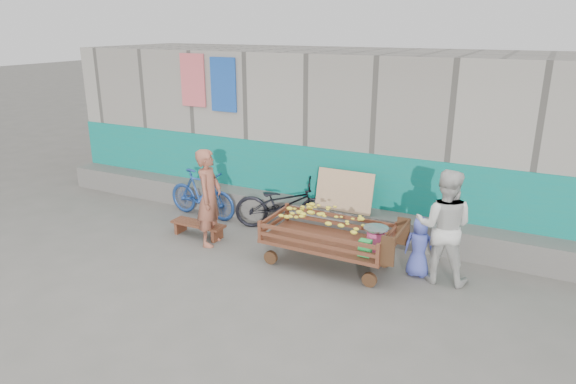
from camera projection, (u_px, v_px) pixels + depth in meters
The scene contains 9 objects.
ground at pixel (264, 286), 7.14m from camera, with size 80.00×80.00×0.00m, color #5E5C55.
building_wall at pixel (365, 131), 10.10m from camera, with size 12.00×3.50×3.00m.
banana_cart at pixel (326, 228), 7.60m from camera, with size 2.06×0.94×0.88m.
bench at pixel (198, 226), 8.78m from camera, with size 0.97×0.29×0.24m.
vendor_man at pixel (209, 198), 8.30m from camera, with size 0.59×0.38×1.61m, color #995641.
woman at pixel (444, 226), 7.08m from camera, with size 0.79×0.62×1.63m, color silver.
child at pixel (419, 247), 7.33m from camera, with size 0.44×0.28×0.89m, color #4854B7.
bicycle_dark at pixel (283, 204), 9.06m from camera, with size 0.60×1.72×0.90m, color black.
bicycle_blue at pixel (202, 194), 9.60m from camera, with size 0.42×1.50×0.90m, color navy.
Camera 1 is at (3.21, -5.51, 3.47)m, focal length 32.00 mm.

